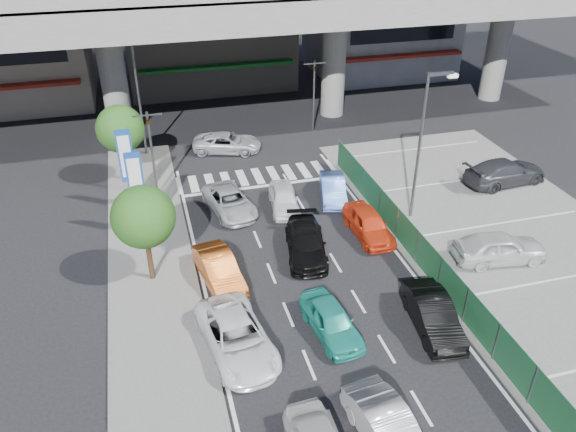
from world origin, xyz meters
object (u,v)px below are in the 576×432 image
object	(u,v)px
traffic_light_right	(314,79)
hatch_black_mid_right	(433,315)
street_lamp_right	(424,136)
parked_sedan_white	(500,247)
hatch_white_back_mid	(389,432)
wagon_silver_front_left	(230,202)
street_lamp_left	(140,86)
sedan_black_mid	(306,243)
parked_sedan_dgrey	(505,172)
tree_far	(120,129)
taxi_orange_right	(369,224)
sedan_white_front_mid	(284,199)
sedan_white_mid_left	(237,337)
kei_truck_front_right	(333,189)
tree_near	(143,217)
taxi_orange_left	(219,270)
taxi_teal_mid	(331,321)
traffic_light_left	(149,134)
signboard_far	(126,159)
crossing_wagon_silver	(227,143)
traffic_cone	(396,224)
signboard_near	(136,183)

from	to	relation	value
traffic_light_right	hatch_black_mid_right	size ratio (longest dim) A/B	1.24
street_lamp_right	parked_sedan_white	size ratio (longest dim) A/B	1.82
hatch_white_back_mid	wagon_silver_front_left	xyz separation A→B (m)	(-2.26, 16.27, -0.08)
street_lamp_left	parked_sedan_white	distance (m)	23.31
sedan_black_mid	parked_sedan_dgrey	world-z (taller)	parked_sedan_dgrey
tree_far	wagon_silver_front_left	bearing A→B (deg)	-44.68
taxi_orange_right	sedan_white_front_mid	xyz separation A→B (m)	(-3.50, 3.81, -0.05)
hatch_white_back_mid	sedan_white_mid_left	size ratio (longest dim) A/B	0.84
hatch_white_back_mid	traffic_light_right	bearing A→B (deg)	70.43
kei_truck_front_right	sedan_black_mid	bearing A→B (deg)	-107.86
tree_near	parked_sedan_white	xyz separation A→B (m)	(16.18, -2.95, -2.58)
taxi_orange_left	sedan_black_mid	world-z (taller)	taxi_orange_left
taxi_teal_mid	sedan_white_front_mid	xyz separation A→B (m)	(0.75, 10.23, -0.01)
traffic_light_left	signboard_far	distance (m)	1.93
tree_far	taxi_orange_left	size ratio (longest dim) A/B	1.17
sedan_white_mid_left	parked_sedan_white	distance (m)	13.51
tree_far	hatch_black_mid_right	xyz separation A→B (m)	(11.67, -16.85, -2.70)
sedan_black_mid	kei_truck_front_right	bearing A→B (deg)	68.64
signboard_far	taxi_orange_right	distance (m)	13.36
hatch_black_mid_right	tree_near	bearing A→B (deg)	156.84
tree_near	taxi_orange_left	distance (m)	4.13
crossing_wagon_silver	street_lamp_left	bearing A→B (deg)	97.39
traffic_light_right	tree_near	distance (m)	19.53
hatch_black_mid_right	taxi_orange_right	bearing A→B (deg)	95.84
street_lamp_left	crossing_wagon_silver	size ratio (longest dim) A/B	1.76
street_lamp_left	parked_sedan_dgrey	size ratio (longest dim) A/B	1.55
traffic_cone	tree_far	bearing A→B (deg)	144.29
sedan_white_mid_left	sedan_white_front_mid	size ratio (longest dim) A/B	1.33
taxi_orange_right	wagon_silver_front_left	world-z (taller)	taxi_orange_right
taxi_orange_left	kei_truck_front_right	world-z (taller)	taxi_orange_left
hatch_black_mid_right	wagon_silver_front_left	distance (m)	13.15
street_lamp_left	sedan_black_mid	distance (m)	15.97
sedan_black_mid	tree_far	bearing A→B (deg)	139.37
signboard_near	tree_near	world-z (taller)	tree_near
parked_sedan_white	taxi_teal_mid	bearing A→B (deg)	112.78
hatch_black_mid_right	wagon_silver_front_left	size ratio (longest dim) A/B	0.95
kei_truck_front_right	signboard_far	bearing A→B (deg)	-175.37
hatch_white_back_mid	taxi_teal_mid	xyz separation A→B (m)	(-0.05, 5.54, -0.04)
traffic_light_left	kei_truck_front_right	xyz separation A→B (m)	(9.75, -2.95, -3.30)
street_lamp_right	tree_far	size ratio (longest dim) A/B	1.67
taxi_teal_mid	tree_far	bearing A→B (deg)	108.30
hatch_white_back_mid	crossing_wagon_silver	xyz separation A→B (m)	(-1.00, 24.22, -0.06)
traffic_light_right	signboard_near	size ratio (longest dim) A/B	1.11
kei_truck_front_right	sedan_white_front_mid	bearing A→B (deg)	-158.65
tree_far	sedan_white_front_mid	xyz separation A→B (m)	(8.33, -5.81, -2.75)
signboard_near	parked_sedan_white	world-z (taller)	signboard_near
signboard_far	crossing_wagon_silver	world-z (taller)	signboard_far
hatch_black_mid_right	street_lamp_right	bearing A→B (deg)	75.54
parked_sedan_white	parked_sedan_dgrey	size ratio (longest dim) A/B	0.85
sedan_white_front_mid	crossing_wagon_silver	distance (m)	8.62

